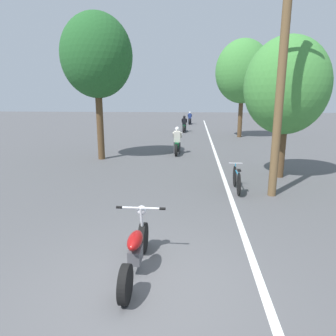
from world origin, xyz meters
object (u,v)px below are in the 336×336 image
(roadside_tree_left, at_px, (97,56))
(bicycle_parked, at_px, (237,179))
(motorcycle_rider_lead, at_px, (177,144))
(roadside_tree_right_near, at_px, (286,86))
(roadside_tree_right_far, at_px, (243,72))
(utility_pole, at_px, (282,69))
(motorcycle_foreground, at_px, (136,250))
(motorcycle_rider_mid, at_px, (184,126))
(motorcycle_rider_far, at_px, (190,119))

(roadside_tree_left, relative_size, bicycle_parked, 3.96)
(motorcycle_rider_lead, bearing_deg, roadside_tree_left, -154.05)
(roadside_tree_right_near, xyz_separation_m, roadside_tree_right_far, (0.17, 11.90, 1.47))
(utility_pole, distance_m, roadside_tree_right_near, 2.46)
(utility_pole, bearing_deg, roadside_tree_right_near, 70.63)
(utility_pole, distance_m, bicycle_parked, 3.48)
(motorcycle_foreground, xyz_separation_m, bicycle_parked, (2.30, 4.83, -0.03))
(motorcycle_rider_lead, height_order, motorcycle_rider_mid, motorcycle_rider_lead)
(roadside_tree_right_near, height_order, motorcycle_rider_lead, roadside_tree_right_near)
(roadside_tree_left, height_order, motorcycle_rider_far, roadside_tree_left)
(motorcycle_rider_lead, distance_m, motorcycle_rider_mid, 10.76)
(motorcycle_rider_mid, height_order, motorcycle_rider_far, motorcycle_rider_mid)
(motorcycle_rider_far, bearing_deg, motorcycle_rider_lead, -90.85)
(roadside_tree_left, relative_size, motorcycle_rider_far, 3.11)
(utility_pole, height_order, roadside_tree_left, utility_pole)
(motorcycle_rider_lead, height_order, motorcycle_rider_far, motorcycle_rider_lead)
(roadside_tree_left, bearing_deg, motorcycle_rider_lead, 25.95)
(roadside_tree_left, bearing_deg, motorcycle_rider_far, 79.42)
(utility_pole, xyz_separation_m, roadside_tree_left, (-6.88, 5.01, 1.05))
(roadside_tree_right_far, bearing_deg, bicycle_parked, -98.22)
(motorcycle_rider_far, distance_m, bicycle_parked, 25.31)
(roadside_tree_right_near, distance_m, bicycle_parked, 3.93)
(motorcycle_rider_mid, xyz_separation_m, motorcycle_rider_far, (0.32, 8.13, -0.01))
(utility_pole, distance_m, roadside_tree_right_far, 14.26)
(motorcycle_rider_mid, xyz_separation_m, bicycle_parked, (2.33, -17.11, -0.16))
(roadside_tree_right_near, height_order, motorcycle_rider_mid, roadside_tree_right_near)
(roadside_tree_right_near, xyz_separation_m, motorcycle_rider_mid, (-4.15, 15.21, -2.76))
(utility_pole, height_order, motorcycle_rider_mid, utility_pole)
(motorcycle_rider_lead, xyz_separation_m, bicycle_parked, (2.29, -6.35, -0.17))
(motorcycle_rider_mid, bearing_deg, utility_pole, -79.18)
(utility_pole, height_order, roadside_tree_right_far, utility_pole)
(roadside_tree_left, relative_size, motorcycle_rider_lead, 3.31)
(motorcycle_foreground, distance_m, motorcycle_rider_mid, 21.94)
(utility_pole, distance_m, motorcycle_rider_mid, 18.09)
(motorcycle_foreground, relative_size, motorcycle_rider_mid, 0.99)
(utility_pole, distance_m, roadside_tree_left, 8.57)
(motorcycle_rider_lead, relative_size, bicycle_parked, 1.20)
(utility_pole, bearing_deg, roadside_tree_right_far, 86.06)
(utility_pole, xyz_separation_m, roadside_tree_right_far, (0.98, 14.19, 1.08))
(utility_pole, bearing_deg, motorcycle_rider_mid, 100.82)
(utility_pole, xyz_separation_m, bicycle_parked, (-1.01, 0.40, -3.30))
(roadside_tree_right_far, height_order, motorcycle_rider_far, roadside_tree_right_far)
(motorcycle_rider_lead, relative_size, motorcycle_rider_mid, 0.96)
(roadside_tree_right_near, xyz_separation_m, motorcycle_foreground, (-4.12, -6.73, -2.89))
(roadside_tree_right_far, distance_m, bicycle_parked, 14.61)
(motorcycle_rider_lead, bearing_deg, roadside_tree_right_far, 60.06)
(roadside_tree_right_far, height_order, motorcycle_rider_lead, roadside_tree_right_far)
(roadside_tree_right_far, relative_size, bicycle_parked, 4.20)
(motorcycle_rider_lead, bearing_deg, bicycle_parked, -70.13)
(roadside_tree_right_near, distance_m, roadside_tree_left, 8.28)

